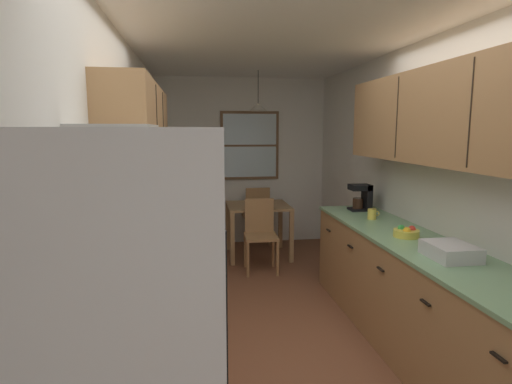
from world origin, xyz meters
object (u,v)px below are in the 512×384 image
object	(u,v)px
refrigerator	(132,363)
fruit_bowl	(406,232)
dining_chair_far	(256,213)
coffee_maker	(362,197)
dining_chair_near	(260,231)
mug_by_coffeemaker	(372,214)
dish_rack	(450,251)
dining_table	(258,213)
trash_bin	(198,254)
microwave_over_range	(118,156)
table_serving_bowl	(252,204)
storage_canister	(155,243)
stove_range	(149,361)

from	to	relation	value
refrigerator	fruit_bowl	size ratio (longest dim) A/B	8.65
dining_chair_far	coffee_maker	bearing A→B (deg)	-66.85
dining_chair_near	mug_by_coffeemaker	world-z (taller)	mug_by_coffeemaker
refrigerator	dish_rack	xyz separation A→B (m)	(1.96, 0.99, 0.06)
dining_table	dining_chair_far	distance (m)	0.61
refrigerator	trash_bin	size ratio (longest dim) A/B	2.93
dish_rack	dining_table	bearing A→B (deg)	105.02
coffee_maker	dish_rack	bearing A→B (deg)	-92.78
dining_table	microwave_over_range	bearing A→B (deg)	-110.30
coffee_maker	table_serving_bowl	bearing A→B (deg)	127.41
dining_table	mug_by_coffeemaker	world-z (taller)	mug_by_coffeemaker
storage_canister	trash_bin	bearing A→B (deg)	81.22
microwave_over_range	trash_bin	xyz separation A→B (m)	(0.41, 2.60, -1.33)
dining_chair_far	storage_canister	world-z (taller)	storage_canister
storage_canister	fruit_bowl	bearing A→B (deg)	5.32
refrigerator	mug_by_coffeemaker	xyz separation A→B (m)	(1.95, 2.25, 0.07)
stove_range	microwave_over_range	size ratio (longest dim) A/B	1.92
storage_canister	table_serving_bowl	distance (m)	2.86
dining_chair_near	storage_canister	xyz separation A→B (m)	(-1.08, -2.14, 0.48)
dining_chair_far	dining_table	bearing A→B (deg)	-96.15
stove_range	mug_by_coffeemaker	xyz separation A→B (m)	(1.98, 1.52, 0.48)
storage_canister	dish_rack	distance (m)	2.03
coffee_maker	fruit_bowl	xyz separation A→B (m)	(-0.09, -1.14, -0.11)
refrigerator	microwave_over_range	world-z (taller)	microwave_over_range
dining_chair_near	dining_chair_far	xyz separation A→B (m)	(0.13, 1.20, 0.00)
dining_chair_near	trash_bin	size ratio (longest dim) A/B	1.49
microwave_over_range	trash_bin	world-z (taller)	microwave_over_range
fruit_bowl	dish_rack	bearing A→B (deg)	-89.13
dining_table	storage_canister	xyz separation A→B (m)	(-1.15, -2.74, 0.37)
dining_table	dining_chair_near	world-z (taller)	dining_chair_near
coffee_maker	dining_table	bearing A→B (deg)	123.18
storage_canister	dish_rack	bearing A→B (deg)	-11.28
stove_range	dining_table	bearing A→B (deg)	71.40
dining_table	dish_rack	distance (m)	3.27
mug_by_coffeemaker	table_serving_bowl	bearing A→B (deg)	117.55
dish_rack	table_serving_bowl	world-z (taller)	dish_rack
microwave_over_range	dining_chair_near	size ratio (longest dim) A/B	0.64
dining_chair_far	table_serving_bowl	distance (m)	0.75
stove_range	fruit_bowl	distance (m)	2.20
dish_rack	table_serving_bowl	xyz separation A→B (m)	(-0.93, 3.05, -0.19)
dining_chair_far	table_serving_bowl	xyz separation A→B (m)	(-0.16, -0.69, 0.26)
refrigerator	stove_range	world-z (taller)	refrigerator
trash_bin	table_serving_bowl	size ratio (longest dim) A/B	2.92
stove_range	storage_canister	bearing A→B (deg)	90.49
stove_range	dish_rack	xyz separation A→B (m)	(1.98, 0.26, 0.48)
dish_rack	fruit_bowl	bearing A→B (deg)	90.87
fruit_bowl	mug_by_coffeemaker	bearing A→B (deg)	89.42
microwave_over_range	storage_canister	xyz separation A→B (m)	(0.11, 0.65, -0.65)
trash_bin	dish_rack	bearing A→B (deg)	-54.17
microwave_over_range	mug_by_coffeemaker	bearing A→B (deg)	36.03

